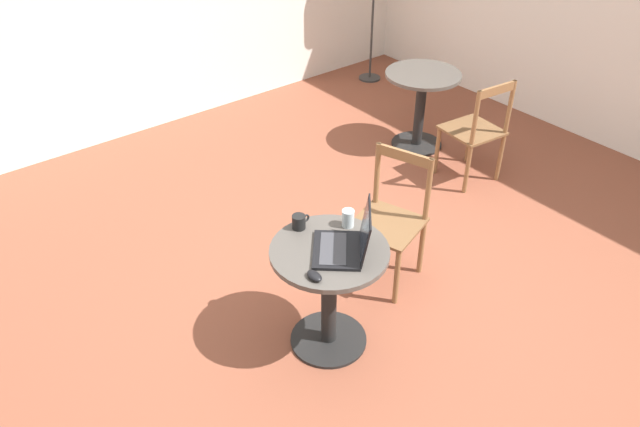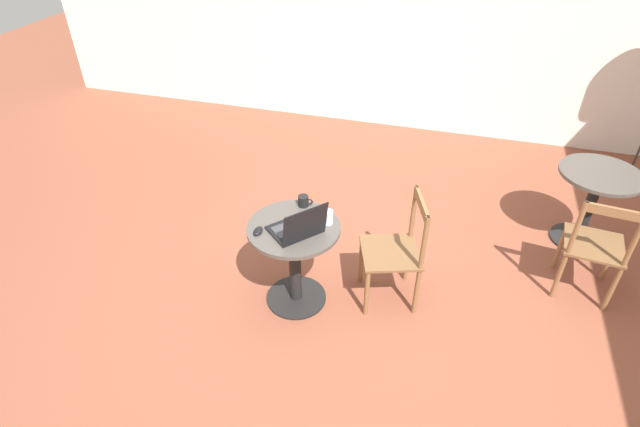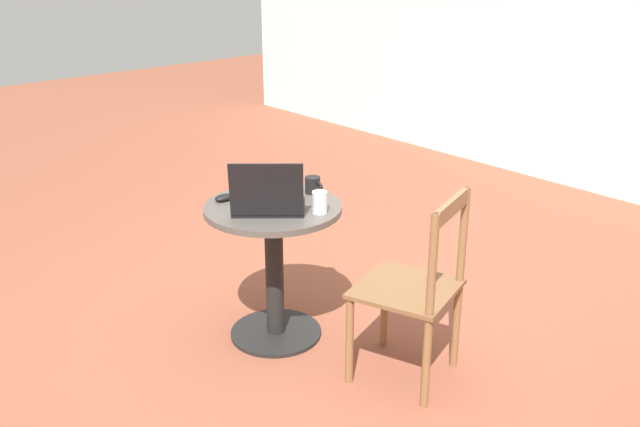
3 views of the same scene
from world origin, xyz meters
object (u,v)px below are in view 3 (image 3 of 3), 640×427
object	(u,v)px
chair_near_right	(415,290)
mug	(313,185)
mouse	(224,197)
drinking_glass	(320,202)
laptop	(268,201)
cafe_table_near	(274,248)

from	to	relation	value
chair_near_right	mug	size ratio (longest dim) A/B	7.89
mouse	drinking_glass	distance (m)	0.49
chair_near_right	mug	distance (m)	0.78
chair_near_right	laptop	world-z (taller)	laptop
mug	laptop	bearing A→B (deg)	-78.85
cafe_table_near	mouse	xyz separation A→B (m)	(-0.21, -0.13, 0.24)
chair_near_right	drinking_glass	size ratio (longest dim) A/B	8.63
cafe_table_near	laptop	distance (m)	0.29
mug	chair_near_right	bearing A→B (deg)	-1.77
laptop	mouse	bearing A→B (deg)	-166.29
mouse	mug	bearing A→B (deg)	62.92
cafe_table_near	chair_near_right	bearing A→B (deg)	18.67
mouse	mug	distance (m)	0.44
drinking_glass	mouse	bearing A→B (deg)	-151.04
laptop	mouse	world-z (taller)	laptop
cafe_table_near	chair_near_right	xyz separation A→B (m)	(0.71, 0.24, -0.04)
chair_near_right	mouse	distance (m)	1.03
laptop	mug	xyz separation A→B (m)	(-0.07, 0.33, -0.01)
mouse	laptop	bearing A→B (deg)	13.71
cafe_table_near	mug	xyz separation A→B (m)	(-0.01, 0.26, 0.26)
mug	cafe_table_near	bearing A→B (deg)	-88.08
mouse	drinking_glass	size ratio (longest dim) A/B	0.97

